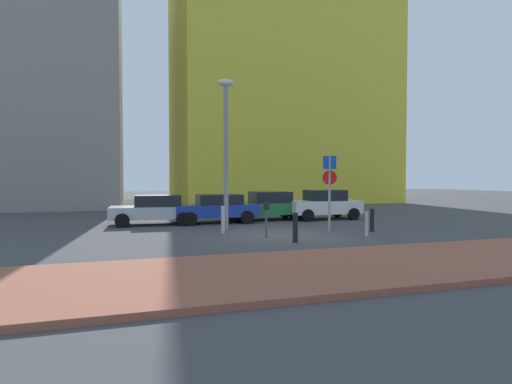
% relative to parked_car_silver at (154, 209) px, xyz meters
% --- Properties ---
extents(ground_plane, '(120.00, 120.00, 0.00)m').
position_rel_parked_car_silver_xyz_m(ground_plane, '(4.50, -5.24, -0.75)').
color(ground_plane, '#424244').
extents(sidewalk_brick, '(40.00, 4.28, 0.14)m').
position_rel_parked_car_silver_xyz_m(sidewalk_brick, '(4.50, -11.34, -0.68)').
color(sidewalk_brick, '#93513D').
rests_on(sidewalk_brick, ground).
extents(parked_car_silver, '(4.03, 2.20, 1.41)m').
position_rel_parked_car_silver_xyz_m(parked_car_silver, '(0.00, 0.00, 0.00)').
color(parked_car_silver, '#B7BABF').
rests_on(parked_car_silver, ground).
extents(parked_car_blue, '(4.07, 1.92, 1.42)m').
position_rel_parked_car_silver_xyz_m(parked_car_blue, '(3.00, -0.18, 0.00)').
color(parked_car_blue, '#1E389E').
rests_on(parked_car_blue, ground).
extents(parked_car_green, '(4.61, 2.10, 1.51)m').
position_rel_parked_car_silver_xyz_m(parked_car_green, '(5.80, 0.50, 0.02)').
color(parked_car_green, '#237238').
rests_on(parked_car_green, ground).
extents(parked_car_white, '(3.97, 2.00, 1.59)m').
position_rel_parked_car_silver_xyz_m(parked_car_white, '(8.94, -0.09, 0.06)').
color(parked_car_white, white).
rests_on(parked_car_white, ground).
extents(parking_sign_post, '(0.59, 0.18, 3.17)m').
position_rel_parked_car_silver_xyz_m(parking_sign_post, '(6.81, -4.77, 1.25)').
color(parking_sign_post, gray).
rests_on(parking_sign_post, ground).
extents(parking_meter, '(0.18, 0.14, 1.33)m').
position_rel_parked_car_silver_xyz_m(parking_meter, '(3.69, -5.75, 0.12)').
color(parking_meter, '#4C4C51').
rests_on(parking_meter, ground).
extents(street_lamp, '(0.70, 0.36, 6.45)m').
position_rel_parked_car_silver_xyz_m(street_lamp, '(2.83, -2.92, 3.08)').
color(street_lamp, gray).
rests_on(street_lamp, ground).
extents(traffic_bollard_near, '(0.18, 0.18, 1.02)m').
position_rel_parked_car_silver_xyz_m(traffic_bollard_near, '(4.30, -7.06, -0.24)').
color(traffic_bollard_near, black).
rests_on(traffic_bollard_near, ground).
extents(traffic_bollard_mid, '(0.17, 0.17, 0.95)m').
position_rel_parked_car_silver_xyz_m(traffic_bollard_mid, '(8.48, -5.35, -0.27)').
color(traffic_bollard_mid, black).
rests_on(traffic_bollard_mid, ground).
extents(traffic_bollard_far, '(0.12, 0.12, 0.95)m').
position_rel_parked_car_silver_xyz_m(traffic_bollard_far, '(7.45, -6.54, -0.27)').
color(traffic_bollard_far, '#B7B7BC').
rests_on(traffic_bollard_far, ground).
extents(traffic_bollard_edge, '(0.14, 0.14, 1.10)m').
position_rel_parked_car_silver_xyz_m(traffic_bollard_edge, '(2.45, -3.98, -0.20)').
color(traffic_bollard_edge, '#B7B7BC').
rests_on(traffic_bollard_edge, ground).
extents(building_colorful_midrise, '(19.69, 14.94, 30.18)m').
position_rel_parked_car_silver_xyz_m(building_colorful_midrise, '(12.98, 18.43, 14.34)').
color(building_colorful_midrise, gold).
rests_on(building_colorful_midrise, ground).
extents(building_under_construction, '(11.02, 15.43, 20.79)m').
position_rel_parked_car_silver_xyz_m(building_under_construction, '(-7.22, 17.48, 9.65)').
color(building_under_construction, gray).
rests_on(building_under_construction, ground).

